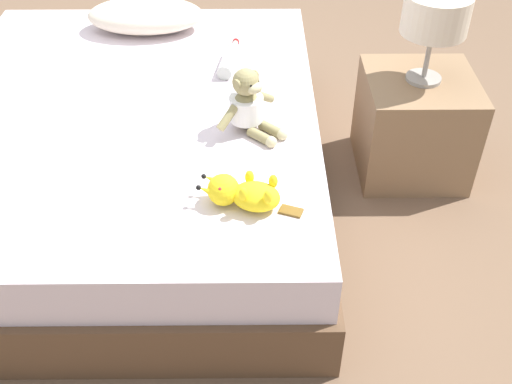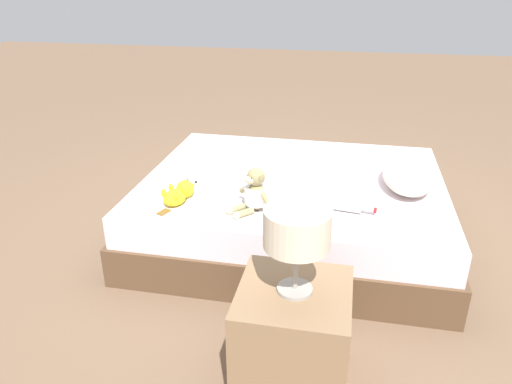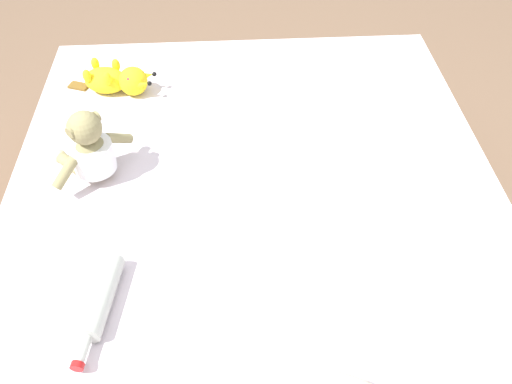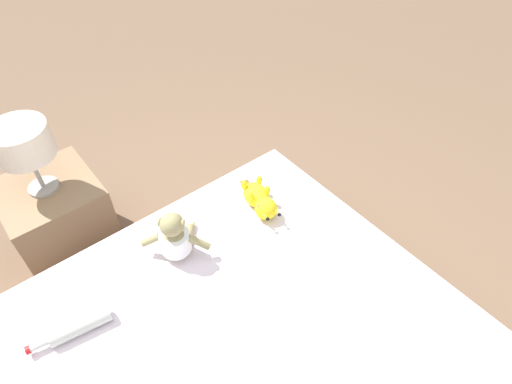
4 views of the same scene
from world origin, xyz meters
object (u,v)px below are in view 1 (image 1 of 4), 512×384
Objects in this scene: pillow at (146,15)px; plush_monkey at (248,105)px; bed at (132,151)px; bedside_lamp at (436,16)px; glass_bottle at (229,60)px; nightstand at (414,125)px; plush_yellow_creature at (242,193)px.

plush_monkey is at bearing -60.12° from pillow.
bedside_lamp is at bearing 7.46° from bed.
bed is at bearing -90.25° from pillow.
pillow is at bearing 137.37° from glass_bottle.
nightstand is at bearing -11.36° from glass_bottle.
plush_yellow_creature reaches higher than glass_bottle.
pillow is (0.00, 0.67, 0.28)m from bed.
plush_monkey is 0.78× the size of plush_yellow_creature.
nightstand is (0.72, 0.73, -0.24)m from plush_yellow_creature.
plush_monkey is at bearing 87.39° from plush_yellow_creature.
pillow reaches higher than glass_bottle.
plush_yellow_creature is at bearing -134.64° from nightstand.
plush_yellow_creature is 0.74× the size of nightstand.
bed is 4.15× the size of nightstand.
bedside_lamp is at bearing -23.74° from pillow.
nightstand is at bearing 23.48° from plush_monkey.
nightstand is (0.78, -0.16, -0.22)m from glass_bottle.
plush_monkey is 0.73× the size of bedside_lamp.
plush_monkey is 0.58× the size of nightstand.
plush_monkey reaches higher than bed.
glass_bottle is (0.39, -0.36, -0.04)m from pillow.
bedside_lamp is (-0.00, -0.00, 0.48)m from nightstand.
bedside_lamp is (0.78, -0.16, 0.26)m from glass_bottle.
bed is 1.18m from nightstand.
glass_bottle is 0.84m from bedside_lamp.
glass_bottle is (-0.08, 0.46, -0.07)m from plush_monkey.
bed is 5.25× the size of bedside_lamp.
plush_monkey is 0.78m from bedside_lamp.
bedside_lamp is (1.17, 0.15, 0.50)m from bed.
plush_monkey reaches higher than nightstand.
pillow is at bearing 89.75° from bed.
pillow is 1.19× the size of nightstand.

